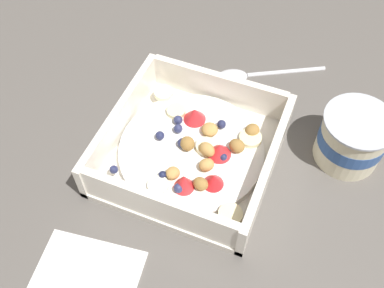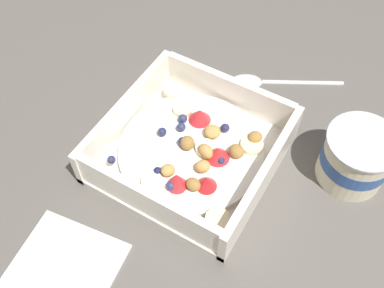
{
  "view_description": "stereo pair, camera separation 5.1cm",
  "coord_description": "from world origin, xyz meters",
  "views": [
    {
      "loc": [
        0.32,
        0.13,
        0.51
      ],
      "look_at": [
        -0.0,
        0.01,
        0.03
      ],
      "focal_mm": 41.96,
      "sensor_mm": 36.0,
      "label": 1
    },
    {
      "loc": [
        0.29,
        0.18,
        0.51
      ],
      "look_at": [
        -0.0,
        0.01,
        0.03
      ],
      "focal_mm": 41.96,
      "sensor_mm": 36.0,
      "label": 2
    }
  ],
  "objects": [
    {
      "name": "ground_plane",
      "position": [
        0.0,
        0.0,
        0.0
      ],
      "size": [
        2.4,
        2.4,
        0.0
      ],
      "primitive_type": "plane",
      "color": "#56514C"
    },
    {
      "name": "yogurt_cup",
      "position": [
        -0.08,
        0.2,
        0.04
      ],
      "size": [
        0.09,
        0.09,
        0.08
      ],
      "color": "beige",
      "rests_on": "ground"
    },
    {
      "name": "spoon",
      "position": [
        -0.18,
        0.03,
        0.0
      ],
      "size": [
        0.1,
        0.16,
        0.01
      ],
      "color": "silver",
      "rests_on": "ground"
    },
    {
      "name": "folded_napkin",
      "position": [
        0.21,
        -0.04,
        0.0
      ],
      "size": [
        0.13,
        0.13,
        0.01
      ],
      "primitive_type": "cube",
      "rotation": [
        0.0,
        0.0,
        0.13
      ],
      "color": "white",
      "rests_on": "ground"
    },
    {
      "name": "fruit_bowl",
      "position": [
        -0.0,
        0.01,
        0.02
      ],
      "size": [
        0.22,
        0.22,
        0.06
      ],
      "color": "white",
      "rests_on": "ground"
    }
  ]
}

